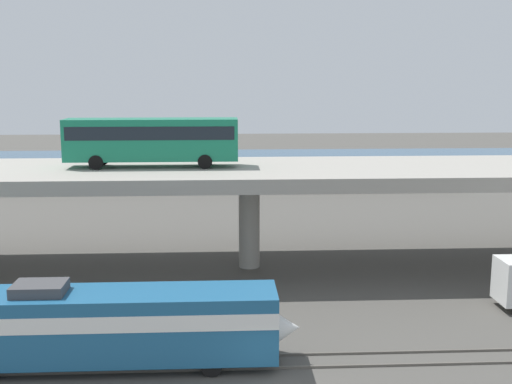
% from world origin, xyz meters
% --- Properties ---
extents(rail_strip_near, '(110.00, 0.12, 0.12)m').
position_xyz_m(rail_strip_near, '(0.00, 3.28, 0.06)').
color(rail_strip_near, '#59544C').
rests_on(rail_strip_near, ground_plane).
extents(rail_strip_far, '(110.00, 0.12, 0.12)m').
position_xyz_m(rail_strip_far, '(0.00, 4.72, 0.06)').
color(rail_strip_far, '#59544C').
rests_on(rail_strip_far, ground_plane).
extents(train_locomotive, '(17.56, 3.04, 4.18)m').
position_xyz_m(train_locomotive, '(-6.78, 4.00, 2.19)').
color(train_locomotive, '#1E5984').
rests_on(train_locomotive, ground_plane).
extents(highway_overpass, '(96.00, 11.47, 7.30)m').
position_xyz_m(highway_overpass, '(0.00, 20.00, 6.59)').
color(highway_overpass, '#9E998E').
rests_on(highway_overpass, ground_plane).
extents(transit_bus_on_overpass, '(12.00, 2.68, 3.40)m').
position_xyz_m(transit_bus_on_overpass, '(-6.82, 20.36, 9.36)').
color(transit_bus_on_overpass, '#197A56').
rests_on(transit_bus_on_overpass, highway_overpass).
extents(pier_parking_lot, '(56.13, 11.05, 1.76)m').
position_xyz_m(pier_parking_lot, '(0.00, 55.00, 0.88)').
color(pier_parking_lot, '#9E998E').
rests_on(pier_parking_lot, ground_plane).
extents(parked_car_0, '(4.59, 1.97, 1.50)m').
position_xyz_m(parked_car_0, '(15.87, 56.19, 2.54)').
color(parked_car_0, '#0C4C26').
rests_on(parked_car_0, pier_parking_lot).
extents(parked_car_1, '(4.45, 1.83, 1.50)m').
position_xyz_m(parked_car_1, '(-3.58, 55.74, 2.54)').
color(parked_car_1, silver).
rests_on(parked_car_1, pier_parking_lot).
extents(parked_car_2, '(4.14, 1.88, 1.50)m').
position_xyz_m(parked_car_2, '(-20.73, 55.76, 2.54)').
color(parked_car_2, '#9E998C').
rests_on(parked_car_2, pier_parking_lot).
extents(parked_car_3, '(4.08, 1.95, 1.50)m').
position_xyz_m(parked_car_3, '(2.80, 53.20, 2.54)').
color(parked_car_3, '#515459').
rests_on(parked_car_3, pier_parking_lot).
extents(parked_car_4, '(4.26, 1.92, 1.50)m').
position_xyz_m(parked_car_4, '(-5.73, 53.41, 2.54)').
color(parked_car_4, navy).
rests_on(parked_car_4, pier_parking_lot).
extents(harbor_water, '(140.00, 36.00, 0.01)m').
position_xyz_m(harbor_water, '(0.00, 78.00, 0.00)').
color(harbor_water, '#2D5170').
rests_on(harbor_water, ground_plane).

